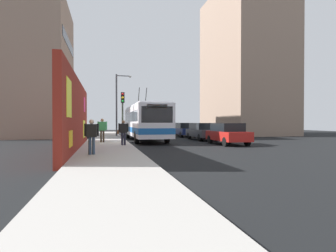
# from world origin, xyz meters

# --- Properties ---
(ground_plane) EXTENTS (80.00, 80.00, 0.00)m
(ground_plane) POSITION_xyz_m (0.00, 0.00, 0.00)
(ground_plane) COLOR black
(sidewalk_slab) EXTENTS (48.00, 3.20, 0.15)m
(sidewalk_slab) POSITION_xyz_m (0.00, 1.60, 0.07)
(sidewalk_slab) COLOR #ADA8A0
(sidewalk_slab) RESTS_ON ground_plane
(graffiti_wall) EXTENTS (13.96, 0.32, 4.08)m
(graffiti_wall) POSITION_xyz_m (-4.02, 3.35, 2.04)
(graffiti_wall) COLOR maroon
(graffiti_wall) RESTS_ON ground_plane
(building_far_left) EXTENTS (11.28, 6.85, 15.13)m
(building_far_left) POSITION_xyz_m (12.79, 9.20, 7.56)
(building_far_left) COLOR gray
(building_far_left) RESTS_ON ground_plane
(building_far_right) EXTENTS (13.16, 8.19, 19.41)m
(building_far_right) POSITION_xyz_m (13.35, -17.00, 9.71)
(building_far_right) COLOR gray
(building_far_right) RESTS_ON ground_plane
(city_bus) EXTENTS (11.77, 2.66, 4.92)m
(city_bus) POSITION_xyz_m (3.80, -1.80, 1.75)
(city_bus) COLOR silver
(city_bus) RESTS_ON ground_plane
(parked_car_red) EXTENTS (4.15, 1.85, 1.58)m
(parked_car_red) POSITION_xyz_m (-2.30, -7.00, 0.83)
(parked_car_red) COLOR #B21E19
(parked_car_red) RESTS_ON ground_plane
(parked_car_dark_gray) EXTENTS (4.60, 1.77, 1.58)m
(parked_car_dark_gray) POSITION_xyz_m (3.01, -7.00, 0.83)
(parked_car_dark_gray) COLOR #38383D
(parked_car_dark_gray) RESTS_ON ground_plane
(parked_car_navy) EXTENTS (4.68, 1.78, 1.58)m
(parked_car_navy) POSITION_xyz_m (8.80, -7.00, 0.83)
(parked_car_navy) COLOR navy
(parked_car_navy) RESTS_ON ground_plane
(parked_car_champagne) EXTENTS (4.32, 1.93, 1.58)m
(parked_car_champagne) POSITION_xyz_m (14.34, -7.00, 0.83)
(parked_car_champagne) COLOR #C6B793
(parked_car_champagne) RESTS_ON ground_plane
(pedestrian_midblock) EXTENTS (0.24, 0.70, 1.77)m
(pedestrian_midblock) POSITION_xyz_m (0.21, 1.94, 1.20)
(pedestrian_midblock) COLOR #3F3326
(pedestrian_midblock) RESTS_ON sidewalk_slab
(pedestrian_at_curb) EXTENTS (0.22, 0.73, 1.62)m
(pedestrian_at_curb) POSITION_xyz_m (-2.77, 0.59, 1.10)
(pedestrian_at_curb) COLOR #1E1E2D
(pedestrian_at_curb) RESTS_ON sidewalk_slab
(pedestrian_near_wall) EXTENTS (0.22, 0.66, 1.62)m
(pedestrian_near_wall) POSITION_xyz_m (-7.68, 2.38, 1.10)
(pedestrian_near_wall) COLOR #2D3F59
(pedestrian_near_wall) RESTS_ON sidewalk_slab
(traffic_light) EXTENTS (0.49, 0.28, 3.91)m
(traffic_light) POSITION_xyz_m (1.43, 0.35, 2.79)
(traffic_light) COLOR #2D382D
(traffic_light) RESTS_ON sidewalk_slab
(street_lamp) EXTENTS (0.44, 1.73, 6.78)m
(street_lamp) POSITION_xyz_m (9.85, 0.26, 4.03)
(street_lamp) COLOR #4C4C51
(street_lamp) RESTS_ON sidewalk_slab
(curbside_puddle) EXTENTS (1.19, 1.19, 0.00)m
(curbside_puddle) POSITION_xyz_m (1.58, -0.60, 0.00)
(curbside_puddle) COLOR black
(curbside_puddle) RESTS_ON ground_plane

